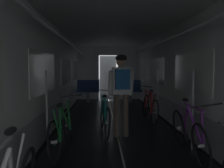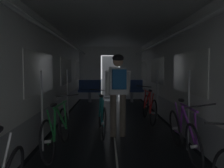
{
  "view_description": "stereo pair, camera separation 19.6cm",
  "coord_description": "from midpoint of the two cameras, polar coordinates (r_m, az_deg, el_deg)",
  "views": [
    {
      "loc": [
        -0.34,
        -1.9,
        1.44
      ],
      "look_at": [
        0.0,
        5.4,
        0.95
      ],
      "focal_mm": 37.49,
      "sensor_mm": 36.0,
      "label": 1
    },
    {
      "loc": [
        -0.14,
        -1.91,
        1.44
      ],
      "look_at": [
        0.0,
        5.4,
        0.95
      ],
      "focal_mm": 37.49,
      "sensor_mm": 36.0,
      "label": 2
    }
  ],
  "objects": [
    {
      "name": "bench_seat_far_right",
      "position": [
        10.08,
        3.84,
        -1.14
      ],
      "size": [
        0.98,
        0.51,
        0.95
      ],
      "color": "gray",
      "rests_on": "ground"
    },
    {
      "name": "bench_seat_far_left",
      "position": [
        10.04,
        -6.43,
        -1.17
      ],
      "size": [
        0.98,
        0.51,
        0.95
      ],
      "color": "gray",
      "rests_on": "ground"
    },
    {
      "name": "bicycle_red",
      "position": [
        6.43,
        8.35,
        -5.66
      ],
      "size": [
        0.44,
        1.69,
        0.95
      ],
      "color": "black",
      "rests_on": "ground"
    },
    {
      "name": "bicycle_green",
      "position": [
        4.18,
        -13.43,
        -10.9
      ],
      "size": [
        0.44,
        1.69,
        0.95
      ],
      "color": "black",
      "rests_on": "ground"
    },
    {
      "name": "bicycle_purple",
      "position": [
        4.1,
        16.86,
        -11.28
      ],
      "size": [
        0.44,
        1.69,
        0.95
      ],
      "color": "black",
      "rests_on": "ground"
    },
    {
      "name": "person_cyclist_aisle",
      "position": [
        4.86,
        1.13,
        -0.49
      ],
      "size": [
        0.54,
        0.41,
        1.73
      ],
      "color": "brown",
      "rests_on": "ground"
    },
    {
      "name": "train_car_shell",
      "position": [
        5.52,
        -0.15,
        6.53
      ],
      "size": [
        3.14,
        12.34,
        2.57
      ],
      "color": "black",
      "rests_on": "ground"
    },
    {
      "name": "bicycle_teal_in_aisle",
      "position": [
        5.21,
        -2.93,
        -7.86
      ],
      "size": [
        0.44,
        1.69,
        0.95
      ],
      "color": "black",
      "rests_on": "ground"
    }
  ]
}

